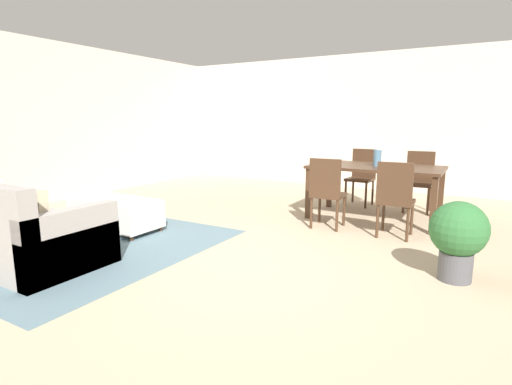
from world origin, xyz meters
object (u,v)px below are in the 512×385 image
Objects in this scene: dining_chair_far_left at (362,173)px; book_on_ottoman at (117,197)px; dining_table at (376,172)px; vase_centerpiece at (377,158)px; dining_chair_near_left at (327,189)px; ottoman_table at (116,212)px; couch at (9,231)px; potted_plant at (458,235)px; dining_chair_far_right at (419,178)px; dining_chair_near_right at (395,195)px.

dining_chair_far_left is 3.85m from book_on_ottoman.
vase_centerpiece is at bearing -62.03° from dining_table.
dining_chair_far_left is (-0.02, 1.73, 0.00)m from dining_chair_near_left.
dining_table reaches higher than ottoman_table.
vase_centerpiece reaches higher than book_on_ottoman.
dining_chair_near_left is (2.34, 2.71, 0.22)m from couch.
dining_chair_near_left is at bearing -89.21° from dining_chair_far_left.
couch is 4.27m from potted_plant.
book_on_ottoman is (-0.01, 0.05, 0.19)m from ottoman_table.
book_on_ottoman is (-2.73, -2.21, -0.26)m from dining_table.
dining_table is 2.49× the size of potted_plant.
dining_chair_far_right is at bearing 43.73° from book_on_ottoman.
dining_table reaches higher than book_on_ottoman.
ottoman_table is 3.56m from dining_table.
dining_table is 0.95m from dining_chair_near_left.
dining_chair_far_right is at bearing 104.59° from potted_plant.
dining_chair_far_left reaches higher than potted_plant.
dining_chair_near_right is 3.45m from book_on_ottoman.
dining_table is (2.75, 3.56, 0.38)m from couch.
potted_plant is at bearing -33.25° from dining_chair_near_left.
dining_chair_far_left is 0.89m from dining_chair_far_right.
dining_chair_near_left is at bearing -117.18° from dining_chair_far_right.
dining_chair_near_left is at bearing 146.75° from potted_plant.
book_on_ottoman is (-2.75, -2.16, -0.45)m from vase_centerpiece.
dining_chair_near_left is 3.54× the size of book_on_ottoman.
dining_chair_near_left is (-0.41, -0.85, -0.16)m from dining_table.
dining_chair_near_right reaches higher than potted_plant.
dining_chair_near_right is at bearing 0.07° from dining_chair_near_left.
vase_centerpiece is at bearing 38.14° from book_on_ottoman.
dining_chair_far_right reaches higher than potted_plant.
dining_chair_near_right is 1.69m from dining_chair_far_right.
potted_plant is (1.15, -1.84, -0.46)m from vase_centerpiece.
ottoman_table is 1.26× the size of dining_chair_far_left.
dining_table is at bearing 38.99° from book_on_ottoman.
ottoman_table is 3.90m from dining_chair_far_left.
dining_chair_near_right and dining_chair_far_right have the same top height.
dining_chair_far_right is at bearing -2.35° from dining_chair_far_left.
ottoman_table is 3.58m from vase_centerpiece.
vase_centerpiece is (-0.42, 0.80, 0.35)m from dining_chair_near_right.
dining_chair_far_left is 3.20m from potted_plant.
dining_chair_near_left is 0.85m from dining_chair_near_right.
dining_chair_near_right is 1.30× the size of potted_plant.
dining_chair_near_right is at bearing -62.47° from dining_table.
book_on_ottoman is at bearing 100.26° from ottoman_table.
dining_chair_far_right is at bearing 62.82° from dining_chair_near_left.
book_on_ottoman is at bearing -126.64° from dining_chair_far_left.
dining_chair_far_right is 3.54× the size of book_on_ottoman.
book_on_ottoman reaches higher than ottoman_table.
dining_table is 1.92× the size of dining_chair_far_right.
dining_chair_near_right is (0.85, 0.00, 0.00)m from dining_chair_near_left.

